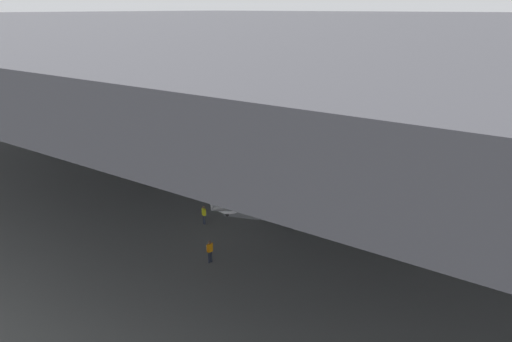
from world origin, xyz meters
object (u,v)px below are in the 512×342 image
(boarding_stairs, at_px, (247,207))
(crew_worker_by_stairs, at_px, (204,214))
(airplane_distant, at_px, (223,91))
(airplane_main, at_px, (267,150))
(crew_worker_near_nose, at_px, (210,250))

(boarding_stairs, relative_size, crew_worker_by_stairs, 2.81)
(airplane_distant, bearing_deg, boarding_stairs, -46.74)
(crew_worker_by_stairs, relative_size, airplane_distant, 0.06)
(airplane_main, distance_m, crew_worker_near_nose, 18.04)
(boarding_stairs, bearing_deg, crew_worker_near_nose, -68.51)
(boarding_stairs, distance_m, crew_worker_by_stairs, 3.96)
(boarding_stairs, xyz_separation_m, crew_worker_near_nose, (3.24, -8.22, 0.23))
(crew_worker_near_nose, distance_m, crew_worker_by_stairs, 6.67)
(boarding_stairs, relative_size, airplane_distant, 0.17)
(boarding_stairs, height_order, crew_worker_near_nose, boarding_stairs)
(airplane_main, relative_size, crew_worker_by_stairs, 19.77)
(airplane_main, bearing_deg, airplane_distant, 137.22)
(airplane_main, distance_m, airplane_distant, 40.02)
(crew_worker_near_nose, bearing_deg, airplane_main, 113.54)
(boarding_stairs, height_order, airplane_distant, airplane_distant)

